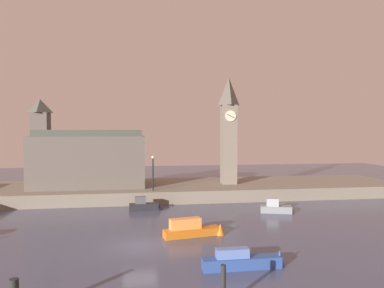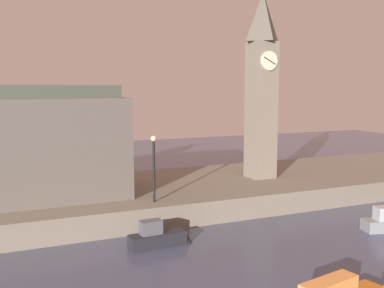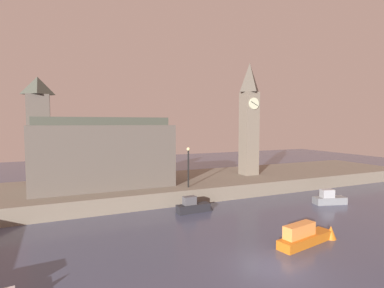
% 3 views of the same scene
% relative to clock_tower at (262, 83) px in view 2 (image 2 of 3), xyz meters
% --- Properties ---
extents(far_embankment, '(70.00, 12.00, 1.50)m').
position_rel_clock_tower_xyz_m(far_embankment, '(-11.67, 0.56, -8.17)').
color(far_embankment, slate).
rests_on(far_embankment, ground).
extents(clock_tower, '(2.09, 2.14, 14.28)m').
position_rel_clock_tower_xyz_m(clock_tower, '(0.00, 0.00, 0.00)').
color(clock_tower, slate).
rests_on(clock_tower, far_embankment).
extents(parliament_hall, '(14.03, 6.50, 11.08)m').
position_rel_clock_tower_xyz_m(parliament_hall, '(-18.60, 0.28, -3.81)').
color(parliament_hall, '#5B544C').
rests_on(parliament_hall, far_embankment).
extents(streetlamp, '(0.36, 0.36, 4.15)m').
position_rel_clock_tower_xyz_m(streetlamp, '(-10.27, -4.06, -4.85)').
color(streetlamp, black).
rests_on(streetlamp, far_embankment).
extents(boat_barge_dark, '(3.60, 1.07, 1.50)m').
position_rel_clock_tower_xyz_m(boat_barge_dark, '(-11.16, -7.72, -8.41)').
color(boat_barge_dark, '#232328').
rests_on(boat_barge_dark, ground).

